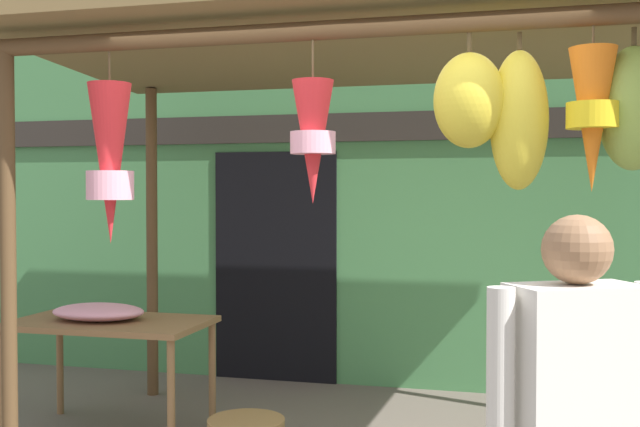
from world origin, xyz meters
TOP-DOWN VIEW (x-y plane):
  - shop_facade at (-0.01, 2.57)m, footprint 11.44×0.29m
  - market_stall_canopy at (0.01, 0.68)m, footprint 4.25×2.31m
  - display_table at (-1.76, 0.74)m, footprint 1.32×0.76m
  - flower_heap_on_table at (-1.83, 0.72)m, footprint 0.65×0.45m
  - customer_foreground at (1.10, -1.45)m, footprint 0.53×0.39m

SIDE VIEW (x-z plane):
  - display_table at x=-1.76m, z-range 0.31..1.09m
  - flower_heap_on_table at x=-1.83m, z-range 0.78..0.89m
  - customer_foreground at x=1.10m, z-range 0.14..1.72m
  - shop_facade at x=-0.01m, z-range 0.00..3.54m
  - market_stall_canopy at x=0.01m, z-range 1.06..3.78m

